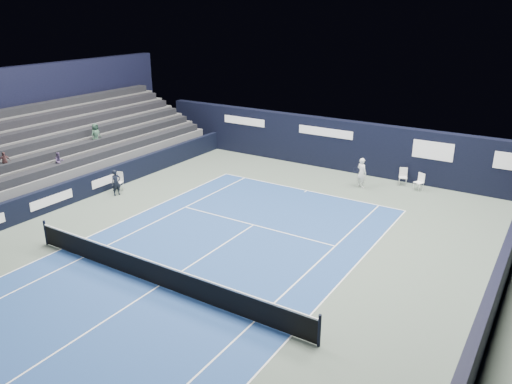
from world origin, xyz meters
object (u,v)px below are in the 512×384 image
tennis_player (362,173)px  tennis_net (158,274)px  folding_chair_back_a (403,173)px  folding_chair_back_b (420,181)px  line_judge_chair (118,180)px

tennis_player → tennis_net: bearing=-99.3°
tennis_net → tennis_player: 14.21m
folding_chair_back_a → folding_chair_back_b: (1.06, -0.42, -0.11)m
folding_chair_back_a → tennis_player: tennis_player is taller
folding_chair_back_a → line_judge_chair: bearing=-162.7°
tennis_net → folding_chair_back_b: bearing=71.2°
folding_chair_back_b → tennis_net: tennis_net is taller
folding_chair_back_b → tennis_net: 16.17m
folding_chair_back_a → tennis_player: 2.52m
folding_chair_back_a → tennis_net: (-4.14, -15.73, -0.15)m
folding_chair_back_b → tennis_net: bearing=-86.0°
folding_chair_back_a → folding_chair_back_b: size_ratio=1.02×
line_judge_chair → tennis_net: tennis_net is taller
line_judge_chair → tennis_net: size_ratio=0.08×
folding_chair_back_a → tennis_player: size_ratio=0.58×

